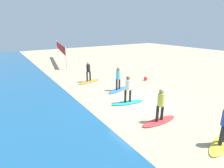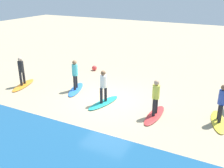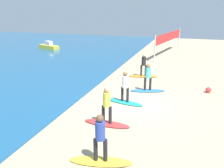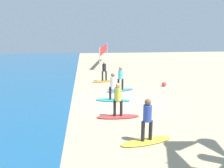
% 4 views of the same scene
% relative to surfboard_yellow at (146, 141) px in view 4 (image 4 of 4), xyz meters
% --- Properties ---
extents(ground_plane, '(60.00, 60.00, 0.00)m').
position_rel_surfboard_yellow_xyz_m(ground_plane, '(5.24, 0.11, -0.04)').
color(ground_plane, tan).
extents(surfboard_yellow, '(0.98, 2.17, 0.09)m').
position_rel_surfboard_yellow_xyz_m(surfboard_yellow, '(0.00, 0.00, 0.00)').
color(surfboard_yellow, yellow).
rests_on(surfboard_yellow, ground).
extents(surfer_yellow, '(0.32, 0.45, 1.64)m').
position_rel_surfboard_yellow_xyz_m(surfer_yellow, '(0.00, 0.00, 0.99)').
color(surfer_yellow, '#232328').
rests_on(surfer_yellow, surfboard_yellow).
extents(surfboard_red, '(0.61, 2.11, 0.09)m').
position_rel_surfboard_yellow_xyz_m(surfboard_red, '(2.62, 0.70, 0.00)').
color(surfboard_red, red).
rests_on(surfboard_red, ground).
extents(surfer_red, '(0.32, 0.46, 1.64)m').
position_rel_surfboard_yellow_xyz_m(surfer_red, '(2.62, 0.70, 0.99)').
color(surfer_red, '#232328').
rests_on(surfer_red, surfboard_red).
extents(surfboard_teal, '(0.99, 2.17, 0.09)m').
position_rel_surfboard_yellow_xyz_m(surfboard_teal, '(5.28, 0.61, 0.00)').
color(surfboard_teal, teal).
rests_on(surfboard_teal, ground).
extents(surfer_teal, '(0.32, 0.45, 1.64)m').
position_rel_surfboard_yellow_xyz_m(surfer_teal, '(5.28, 0.61, 0.99)').
color(surfer_teal, '#232328').
rests_on(surfer_teal, surfboard_teal).
extents(surfboard_blue, '(1.18, 2.17, 0.09)m').
position_rel_surfboard_yellow_xyz_m(surfboard_blue, '(7.51, -0.21, 0.00)').
color(surfboard_blue, blue).
rests_on(surfboard_blue, ground).
extents(surfer_blue, '(0.32, 0.44, 1.64)m').
position_rel_surfboard_yellow_xyz_m(surfer_blue, '(7.51, -0.21, 0.99)').
color(surfer_blue, '#232328').
rests_on(surfer_blue, surfboard_blue).
extents(surfboard_orange, '(1.05, 2.17, 0.09)m').
position_rel_surfboard_yellow_xyz_m(surfboard_orange, '(10.61, 0.65, 0.00)').
color(surfboard_orange, orange).
rests_on(surfboard_orange, ground).
extents(surfer_orange, '(0.32, 0.45, 1.64)m').
position_rel_surfboard_yellow_xyz_m(surfer_orange, '(10.61, 0.65, 0.99)').
color(surfer_orange, '#232328').
rests_on(surfer_orange, surfboard_orange).
extents(volleyball_net, '(8.94, 1.79, 2.50)m').
position_rel_surfboard_yellow_xyz_m(volleyball_net, '(20.42, -0.18, 1.74)').
color(volleyball_net, silver).
rests_on(volleyball_net, ground).
extents(beach_ball, '(0.34, 0.34, 0.34)m').
position_rel_surfboard_yellow_xyz_m(beach_ball, '(8.40, -3.73, 0.13)').
color(beach_ball, '#E53838').
rests_on(beach_ball, ground).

